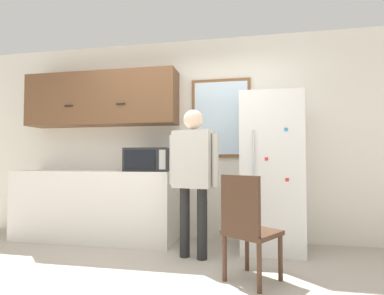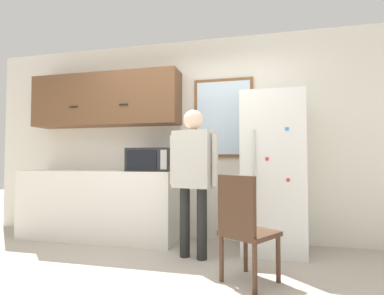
{
  "view_description": "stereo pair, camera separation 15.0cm",
  "coord_description": "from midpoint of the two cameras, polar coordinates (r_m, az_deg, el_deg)",
  "views": [
    {
      "loc": [
        0.87,
        -2.28,
        1.06
      ],
      "look_at": [
        0.26,
        0.94,
        1.19
      ],
      "focal_mm": 28.0,
      "sensor_mm": 36.0,
      "label": 1
    },
    {
      "loc": [
        1.02,
        -2.24,
        1.06
      ],
      "look_at": [
        0.26,
        0.94,
        1.19
      ],
      "focal_mm": 28.0,
      "sensor_mm": 36.0,
      "label": 2
    }
  ],
  "objects": [
    {
      "name": "upper_cabinets",
      "position": [
        4.4,
        -15.24,
        8.65
      ],
      "size": [
        2.14,
        0.38,
        0.72
      ],
      "color": "brown"
    },
    {
      "name": "refrigerator",
      "position": [
        3.64,
        16.11,
        -4.48
      ],
      "size": [
        0.7,
        0.68,
        1.83
      ],
      "color": "white",
      "rests_on": "ground_plane"
    },
    {
      "name": "counter",
      "position": [
        4.26,
        -16.25,
        -10.36
      ],
      "size": [
        2.14,
        0.61,
        0.91
      ],
      "color": "silver",
      "rests_on": "ground_plane"
    },
    {
      "name": "ground_plane",
      "position": [
        2.67,
        -9.5,
        -25.61
      ],
      "size": [
        16.0,
        16.0,
        0.0
      ],
      "primitive_type": "plane",
      "color": "#B2A899"
    },
    {
      "name": "microwave",
      "position": [
        3.84,
        -6.76,
        -2.3
      ],
      "size": [
        0.56,
        0.37,
        0.29
      ],
      "color": "#232326",
      "rests_on": "counter"
    },
    {
      "name": "back_wall",
      "position": [
        4.12,
        0.09,
        1.76
      ],
      "size": [
        6.0,
        0.06,
        2.7
      ],
      "color": "silver",
      "rests_on": "ground_plane"
    },
    {
      "name": "window",
      "position": [
        4.02,
        7.07,
        5.61
      ],
      "size": [
        0.78,
        0.05,
        1.05
      ],
      "color": "brown"
    },
    {
      "name": "chair",
      "position": [
        2.68,
        11.47,
        -14.26
      ],
      "size": [
        0.56,
        0.56,
        0.92
      ],
      "rotation": [
        0.0,
        0.0,
        2.56
      ],
      "color": "#472D1E",
      "rests_on": "ground_plane"
    },
    {
      "name": "person",
      "position": [
        3.26,
        1.55,
        -3.83
      ],
      "size": [
        0.56,
        0.31,
        1.6
      ],
      "rotation": [
        0.0,
        0.0,
        -0.22
      ],
      "color": "black",
      "rests_on": "ground_plane"
    }
  ]
}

